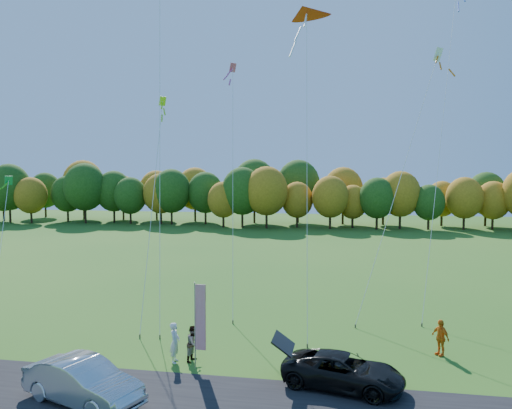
% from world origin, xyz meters
% --- Properties ---
extents(ground, '(160.00, 160.00, 0.00)m').
position_xyz_m(ground, '(0.00, 0.00, 0.00)').
color(ground, '#225917').
extents(asphalt_strip, '(90.00, 6.00, 0.01)m').
position_xyz_m(asphalt_strip, '(0.00, -4.00, 0.01)').
color(asphalt_strip, black).
rests_on(asphalt_strip, ground).
extents(tree_line, '(116.00, 12.00, 10.00)m').
position_xyz_m(tree_line, '(0.00, 55.00, 0.00)').
color(tree_line, '#1E4711').
rests_on(tree_line, ground).
extents(black_suv, '(5.37, 3.39, 1.38)m').
position_xyz_m(black_suv, '(4.93, -1.22, 0.69)').
color(black_suv, black).
rests_on(black_suv, ground).
extents(silver_sedan, '(5.37, 3.40, 1.67)m').
position_xyz_m(silver_sedan, '(-4.92, -4.34, 0.84)').
color(silver_sedan, silver).
rests_on(silver_sedan, ground).
extents(person_tailgate_a, '(0.51, 0.72, 1.87)m').
position_xyz_m(person_tailgate_a, '(-2.79, 0.15, 0.94)').
color(person_tailgate_a, silver).
rests_on(person_tailgate_a, ground).
extents(person_tailgate_b, '(0.78, 0.92, 1.66)m').
position_xyz_m(person_tailgate_b, '(-1.99, 0.47, 0.83)').
color(person_tailgate_b, gray).
rests_on(person_tailgate_b, ground).
extents(person_east, '(0.95, 1.08, 1.75)m').
position_xyz_m(person_east, '(9.53, 3.23, 0.88)').
color(person_east, orange).
rests_on(person_east, ground).
extents(feather_flag, '(0.52, 0.07, 3.96)m').
position_xyz_m(feather_flag, '(-1.43, -0.44, 2.42)').
color(feather_flag, '#999999').
rests_on(feather_flag, ground).
extents(kite_delta_blue, '(4.78, 10.41, 31.83)m').
position_xyz_m(kite_delta_blue, '(-6.26, 7.78, 15.59)').
color(kite_delta_blue, '#4C3F33').
rests_on(kite_delta_blue, ground).
extents(kite_parafoil_orange, '(5.99, 14.13, 24.37)m').
position_xyz_m(kite_parafoil_orange, '(11.41, 14.43, 11.99)').
color(kite_parafoil_orange, '#4C3F33').
rests_on(kite_parafoil_orange, ground).
extents(kite_delta_red, '(2.93, 9.70, 20.76)m').
position_xyz_m(kite_delta_red, '(2.68, 7.87, 10.93)').
color(kite_delta_red, '#4C3F33').
rests_on(kite_delta_red, ground).
extents(kite_diamond_yellow, '(1.59, 7.18, 13.97)m').
position_xyz_m(kite_diamond_yellow, '(-6.30, 6.40, 6.88)').
color(kite_diamond_yellow, '#4C3F33').
rests_on(kite_diamond_yellow, ground).
extents(kite_diamond_green, '(3.76, 6.83, 8.86)m').
position_xyz_m(kite_diamond_green, '(-14.43, 3.66, 4.24)').
color(kite_diamond_green, '#4C3F33').
rests_on(kite_diamond_green, ground).
extents(kite_diamond_white, '(5.69, 5.76, 16.96)m').
position_xyz_m(kite_diamond_white, '(8.09, 9.30, 8.20)').
color(kite_diamond_white, '#4C3F33').
rests_on(kite_diamond_white, ground).
extents(kite_diamond_pink, '(2.01, 7.25, 16.67)m').
position_xyz_m(kite_diamond_pink, '(-2.17, 9.69, 8.19)').
color(kite_diamond_pink, '#4C3F33').
rests_on(kite_diamond_pink, ground).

